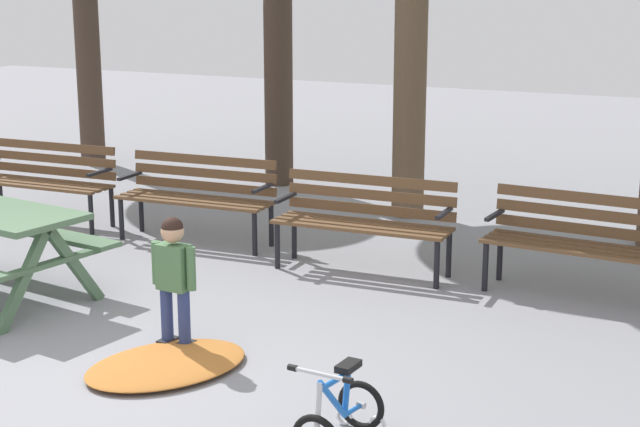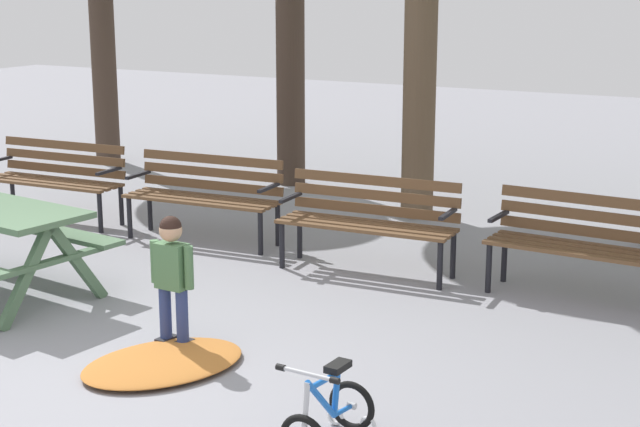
% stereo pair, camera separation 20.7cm
% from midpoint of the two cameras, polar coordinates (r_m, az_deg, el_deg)
% --- Properties ---
extents(ground, '(36.00, 36.00, 0.00)m').
position_cam_midpoint_polar(ground, '(6.60, -14.64, -9.78)').
color(ground, gray).
extents(park_bench_far_left, '(1.62, 0.55, 0.85)m').
position_cam_midpoint_polar(park_bench_far_left, '(10.92, -16.17, 2.13)').
color(park_bench_far_left, brown).
rests_on(park_bench_far_left, ground).
extents(park_bench_left, '(1.63, 0.57, 0.85)m').
position_cam_midpoint_polar(park_bench_left, '(9.80, -7.71, 1.29)').
color(park_bench_left, brown).
rests_on(park_bench_left, ground).
extents(park_bench_right, '(1.62, 0.55, 0.85)m').
position_cam_midpoint_polar(park_bench_right, '(8.72, 1.96, -0.12)').
color(park_bench_right, brown).
rests_on(park_bench_right, ground).
extents(park_bench_far_right, '(1.62, 0.53, 0.85)m').
position_cam_midpoint_polar(park_bench_far_right, '(8.25, 14.48, -1.33)').
color(park_bench_far_right, brown).
rests_on(park_bench_far_right, ground).
extents(child_standing, '(0.37, 0.17, 0.96)m').
position_cam_midpoint_polar(child_standing, '(6.93, -9.36, -3.46)').
color(child_standing, navy).
rests_on(child_standing, ground).
extents(kids_bicycle, '(0.39, 0.57, 0.54)m').
position_cam_midpoint_polar(kids_bicycle, '(5.56, 0.08, -11.59)').
color(kids_bicycle, black).
rests_on(kids_bicycle, ground).
extents(leaf_pile, '(1.20, 1.37, 0.07)m').
position_cam_midpoint_polar(leaf_pile, '(6.76, -9.80, -8.65)').
color(leaf_pile, '#B26B2D').
rests_on(leaf_pile, ground).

